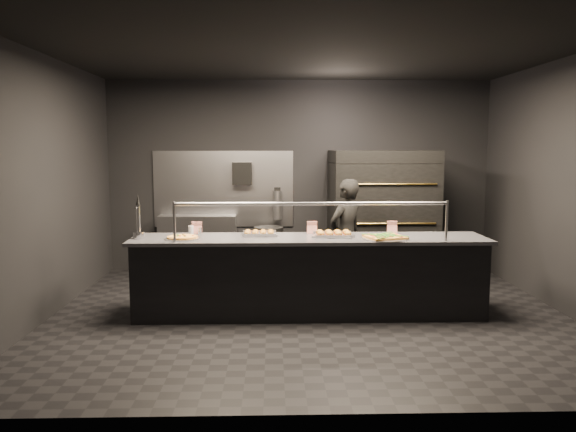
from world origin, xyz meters
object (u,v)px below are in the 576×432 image
object	(u,v)px
slider_tray_a	(259,233)
towel_dispenser	(242,173)
service_counter	(309,276)
slider_tray_b	(334,234)
square_pizza	(385,237)
worker	(346,236)
pizza_oven	(381,214)
fire_extinguisher	(277,204)
round_pizza	(182,238)
trash_bin	(269,251)
beer_tap	(139,226)
prep_shelf	(198,244)

from	to	relation	value
slider_tray_a	towel_dispenser	bearing A→B (deg)	98.02
service_counter	slider_tray_b	xyz separation A→B (m)	(0.28, 0.04, 0.48)
slider_tray_a	square_pizza	world-z (taller)	slider_tray_a
slider_tray_a	worker	bearing A→B (deg)	36.26
service_counter	pizza_oven	bearing A→B (deg)	57.73
slider_tray_b	pizza_oven	bearing A→B (deg)	63.74
towel_dispenser	fire_extinguisher	distance (m)	0.74
towel_dispenser	round_pizza	size ratio (longest dim) A/B	0.87
pizza_oven	fire_extinguisher	xyz separation A→B (m)	(-1.55, 0.50, 0.09)
service_counter	square_pizza	bearing A→B (deg)	-9.97
pizza_oven	trash_bin	size ratio (longest dim) A/B	2.56
towel_dispenser	square_pizza	size ratio (longest dim) A/B	0.67
pizza_oven	slider_tray_a	bearing A→B (deg)	-135.56
slider_tray_b	worker	distance (m)	0.99
slider_tray_a	pizza_oven	bearing A→B (deg)	44.44
slider_tray_b	square_pizza	xyz separation A→B (m)	(0.57, -0.19, -0.01)
beer_tap	worker	world-z (taller)	worker
round_pizza	slider_tray_a	distance (m)	0.90
towel_dispenser	beer_tap	distance (m)	2.70
service_counter	beer_tap	bearing A→B (deg)	-178.70
beer_tap	pizza_oven	bearing A→B (deg)	31.69
trash_bin	towel_dispenser	bearing A→B (deg)	143.30
round_pizza	trash_bin	world-z (taller)	round_pizza
trash_bin	prep_shelf	bearing A→B (deg)	167.88
pizza_oven	towel_dispenser	size ratio (longest dim) A/B	5.46
fire_extinguisher	round_pizza	size ratio (longest dim) A/B	1.26
service_counter	beer_tap	xyz separation A→B (m)	(-1.95, -0.04, 0.60)
prep_shelf	worker	size ratio (longest dim) A/B	0.78
square_pizza	worker	xyz separation A→B (m)	(-0.30, 1.13, -0.17)
towel_dispenser	round_pizza	world-z (taller)	towel_dispenser
prep_shelf	towel_dispenser	size ratio (longest dim) A/B	3.43
slider_tray_a	slider_tray_b	world-z (taller)	slider_tray_b
slider_tray_a	square_pizza	distance (m)	1.47
service_counter	towel_dispenser	distance (m)	2.78
prep_shelf	beer_tap	xyz separation A→B (m)	(-0.35, -2.36, 0.62)
towel_dispenser	square_pizza	xyz separation A→B (m)	(1.75, -2.54, -0.61)
fire_extinguisher	worker	bearing A→B (deg)	-57.47
fire_extinguisher	slider_tray_a	distance (m)	2.27
prep_shelf	square_pizza	distance (m)	3.51
prep_shelf	worker	bearing A→B (deg)	-31.81
slider_tray_a	worker	world-z (taller)	worker
pizza_oven	worker	distance (m)	1.14
pizza_oven	slider_tray_a	size ratio (longest dim) A/B	4.40
towel_dispenser	slider_tray_b	distance (m)	2.70
service_counter	round_pizza	world-z (taller)	service_counter
slider_tray_b	square_pizza	distance (m)	0.60
slider_tray_b	worker	size ratio (longest dim) A/B	0.34
service_counter	pizza_oven	world-z (taller)	pizza_oven
towel_dispenser	round_pizza	xyz separation A→B (m)	(-0.55, -2.48, -0.61)
worker	slider_tray_a	bearing A→B (deg)	-4.91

